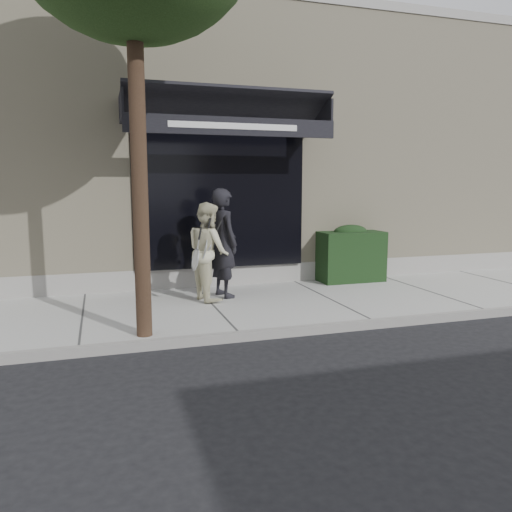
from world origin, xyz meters
name	(u,v)px	position (x,y,z in m)	size (l,w,h in m)	color
ground	(326,304)	(0.00, 0.00, 0.00)	(80.00, 80.00, 0.00)	black
sidewalk	(326,301)	(0.00, 0.00, 0.06)	(20.00, 3.00, 0.12)	#A3A49E
curb	(373,324)	(0.00, -1.55, 0.07)	(20.00, 0.10, 0.14)	gray
building_facade	(246,158)	(-0.01, 4.96, 2.74)	(14.30, 8.04, 5.64)	beige
hedge	(350,254)	(1.10, 1.25, 0.66)	(1.30, 0.70, 1.14)	black
pedestrian_front	(223,243)	(-1.68, 0.61, 1.06)	(0.82, 0.87, 1.87)	black
pedestrian_back	(208,251)	(-1.98, 0.46, 0.94)	(0.78, 0.98, 1.65)	beige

